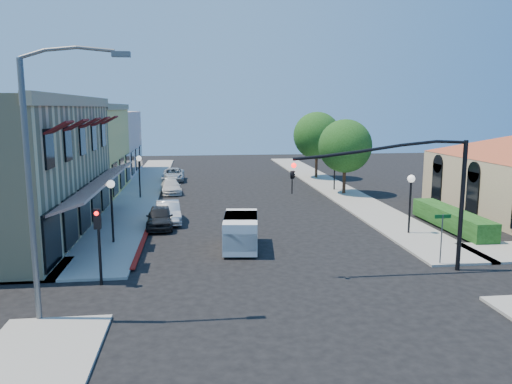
{
  "coord_description": "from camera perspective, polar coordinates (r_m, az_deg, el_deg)",
  "views": [
    {
      "loc": [
        -3.95,
        -19.34,
        7.41
      ],
      "look_at": [
        -0.48,
        8.9,
        2.6
      ],
      "focal_mm": 35.0,
      "sensor_mm": 36.0,
      "label": 1
    }
  ],
  "objects": [
    {
      "name": "parked_car_b",
      "position": [
        33.08,
        -10.01,
        -2.28
      ],
      "size": [
        1.91,
        4.32,
        1.38
      ],
      "primitive_type": "imported",
      "rotation": [
        0.0,
        0.0,
        0.11
      ],
      "color": "#BABEC0",
      "rests_on": "ground"
    },
    {
      "name": "street_tree_a",
      "position": [
        43.38,
        10.15,
        5.19
      ],
      "size": [
        4.56,
        4.56,
        6.48
      ],
      "color": "#351F15",
      "rests_on": "ground"
    },
    {
      "name": "pink_stucco_building",
      "position": [
        58.62,
        -18.43,
        5.28
      ],
      "size": [
        10.0,
        12.0,
        7.0
      ],
      "primitive_type": "cube",
      "color": "beige",
      "rests_on": "ground"
    },
    {
      "name": "lamppost_left_near",
      "position": [
        28.11,
        -16.22,
        -0.36
      ],
      "size": [
        0.44,
        0.44,
        3.57
      ],
      "color": "black",
      "rests_on": "ground"
    },
    {
      "name": "yellow_stucco_building",
      "position": [
        46.92,
        -21.3,
        4.53
      ],
      "size": [
        10.0,
        12.0,
        7.6
      ],
      "primitive_type": "cube",
      "color": "#E2C765",
      "rests_on": "ground"
    },
    {
      "name": "street_tree_b",
      "position": [
        52.98,
        6.98,
        6.42
      ],
      "size": [
        4.94,
        4.94,
        7.02
      ],
      "color": "#351F15",
      "rests_on": "ground"
    },
    {
      "name": "sidewalk_left",
      "position": [
        47.16,
        -12.76,
        0.39
      ],
      "size": [
        3.5,
        50.0,
        0.12
      ],
      "primitive_type": "cube",
      "color": "gray",
      "rests_on": "ground"
    },
    {
      "name": "white_van",
      "position": [
        26.44,
        -1.75,
        -4.38
      ],
      "size": [
        2.18,
        4.18,
        1.77
      ],
      "color": "white",
      "rests_on": "ground"
    },
    {
      "name": "secondary_signal",
      "position": [
        21.74,
        -17.58,
        -4.4
      ],
      "size": [
        0.28,
        0.42,
        3.32
      ],
      "color": "black",
      "rests_on": "ground"
    },
    {
      "name": "ground",
      "position": [
        21.08,
        4.33,
        -11.01
      ],
      "size": [
        120.0,
        120.0,
        0.0
      ],
      "primitive_type": "plane",
      "color": "black",
      "rests_on": "ground"
    },
    {
      "name": "street_name_sign",
      "position": [
        25.05,
        20.47,
        -4.2
      ],
      "size": [
        0.8,
        0.06,
        2.5
      ],
      "color": "#595B5E",
      "rests_on": "ground"
    },
    {
      "name": "cobra_streetlight",
      "position": [
        18.23,
        -23.53,
        2.06
      ],
      "size": [
        3.6,
        0.25,
        9.31
      ],
      "color": "#595B5E",
      "rests_on": "ground"
    },
    {
      "name": "parked_car_c",
      "position": [
        44.29,
        -9.7,
        0.6
      ],
      "size": [
        2.1,
        4.25,
        1.19
      ],
      "primitive_type": "imported",
      "rotation": [
        0.0,
        0.0,
        0.11
      ],
      "color": "silver",
      "rests_on": "ground"
    },
    {
      "name": "lamppost_right_far",
      "position": [
        45.33,
        8.99,
        3.56
      ],
      "size": [
        0.44,
        0.44,
        3.57
      ],
      "color": "black",
      "rests_on": "ground"
    },
    {
      "name": "parked_car_a",
      "position": [
        31.71,
        -10.92,
        -2.83
      ],
      "size": [
        1.73,
        4.06,
        1.37
      ],
      "primitive_type": "imported",
      "rotation": [
        0.0,
        0.0,
        0.03
      ],
      "color": "black",
      "rests_on": "ground"
    },
    {
      "name": "parked_car_d",
      "position": [
        51.83,
        -9.44,
        1.97
      ],
      "size": [
        2.16,
        4.68,
        1.3
      ],
      "primitive_type": "imported",
      "rotation": [
        0.0,
        0.0,
        0.0
      ],
      "color": "#BBBEC1",
      "rests_on": "ground"
    },
    {
      "name": "lamppost_right_near",
      "position": [
        30.4,
        17.27,
        0.32
      ],
      "size": [
        0.44,
        0.44,
        3.57
      ],
      "color": "black",
      "rests_on": "ground"
    },
    {
      "name": "lamppost_left_far",
      "position": [
        41.85,
        -13.22,
        2.93
      ],
      "size": [
        0.44,
        0.44,
        3.57
      ],
      "color": "black",
      "rests_on": "ground"
    },
    {
      "name": "hedge",
      "position": [
        33.21,
        21.38,
        -3.97
      ],
      "size": [
        1.4,
        8.0,
        1.1
      ],
      "primitive_type": "cube",
      "color": "#193F12",
      "rests_on": "ground"
    },
    {
      "name": "curb_red_strip",
      "position": [
        28.48,
        -12.76,
        -5.73
      ],
      "size": [
        0.25,
        10.0,
        0.06
      ],
      "primitive_type": "cube",
      "color": "maroon",
      "rests_on": "ground"
    },
    {
      "name": "sidewalk_right",
      "position": [
        48.61,
        8.23,
        0.8
      ],
      "size": [
        3.5,
        50.0,
        0.12
      ],
      "primitive_type": "cube",
      "color": "gray",
      "rests_on": "ground"
    },
    {
      "name": "signal_mast_arm",
      "position": [
        23.27,
        18.02,
        0.92
      ],
      "size": [
        8.01,
        0.39,
        6.0
      ],
      "color": "black",
      "rests_on": "ground"
    }
  ]
}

